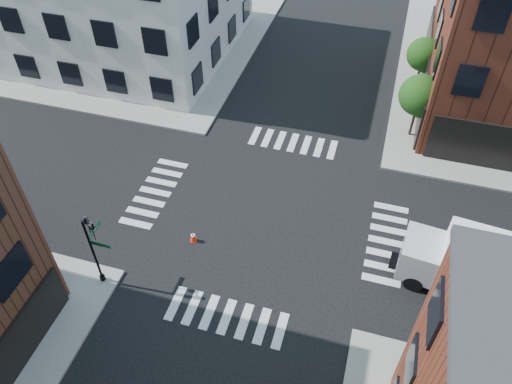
{
  "coord_description": "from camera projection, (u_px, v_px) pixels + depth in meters",
  "views": [
    {
      "loc": [
        5.04,
        -19.07,
        21.45
      ],
      "look_at": [
        -0.36,
        -0.7,
        2.5
      ],
      "focal_mm": 35.0,
      "sensor_mm": 36.0,
      "label": 1
    }
  ],
  "objects": [
    {
      "name": "sidewalk_nw",
      "position": [
        113.0,
        14.0,
        47.58
      ],
      "size": [
        30.0,
        30.0,
        0.15
      ],
      "primitive_type": "cube",
      "color": "gray",
      "rests_on": "ground"
    },
    {
      "name": "tree_near",
      "position": [
        420.0,
        97.0,
        32.16
      ],
      "size": [
        2.69,
        2.69,
        4.49
      ],
      "color": "black",
      "rests_on": "ground"
    },
    {
      "name": "traffic_cone",
      "position": [
        193.0,
        237.0,
        27.54
      ],
      "size": [
        0.46,
        0.46,
        0.66
      ],
      "rotation": [
        0.0,
        0.0,
        0.35
      ],
      "color": "red",
      "rests_on": "ground"
    },
    {
      "name": "tree_far",
      "position": [
        424.0,
        56.0,
        36.46
      ],
      "size": [
        2.43,
        2.43,
        4.07
      ],
      "color": "black",
      "rests_on": "ground"
    },
    {
      "name": "box_truck",
      "position": [
        487.0,
        270.0,
        24.06
      ],
      "size": [
        8.08,
        3.16,
        3.58
      ],
      "rotation": [
        0.0,
        0.0,
        -0.1
      ],
      "color": "white",
      "rests_on": "ground"
    },
    {
      "name": "signal_pole",
      "position": [
        94.0,
        244.0,
        23.89
      ],
      "size": [
        1.29,
        1.24,
        4.6
      ],
      "color": "black",
      "rests_on": "ground"
    },
    {
      "name": "ground",
      "position": [
        265.0,
        215.0,
        29.1
      ],
      "size": [
        120.0,
        120.0,
        0.0
      ],
      "primitive_type": "plane",
      "color": "black",
      "rests_on": "ground"
    }
  ]
}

